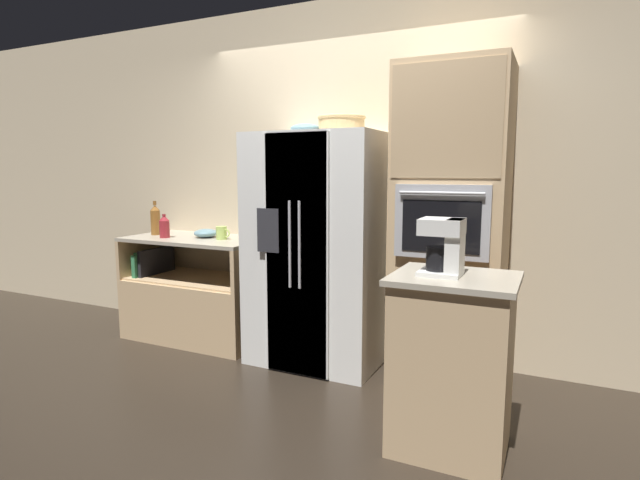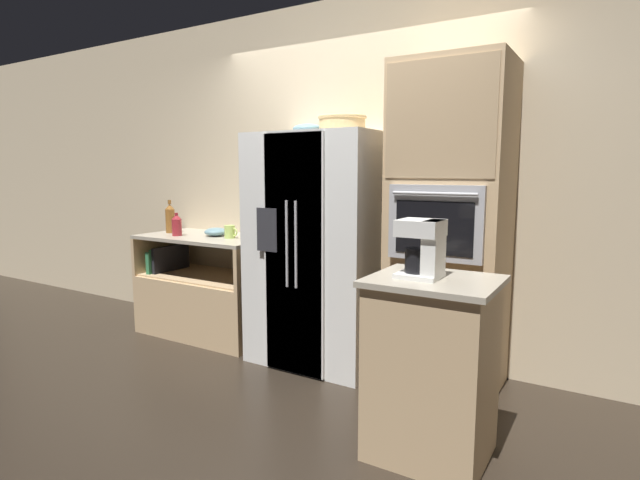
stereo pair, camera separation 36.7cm
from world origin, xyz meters
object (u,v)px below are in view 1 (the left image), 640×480
object	(u,v)px
mug	(222,233)
bottle_short	(155,220)
bottle_tall	(164,226)
coffee_maker	(446,245)
refrigerator	(318,249)
wicker_basket	(342,123)
mixing_bowl	(206,233)
wall_oven	(450,226)
fruit_bowl	(305,129)

from	to	relation	value
mug	bottle_short	bearing A→B (deg)	-179.77
bottle_tall	mug	xyz separation A→B (m)	(0.51, 0.12, -0.04)
coffee_maker	mug	bearing A→B (deg)	156.75
refrigerator	coffee_maker	world-z (taller)	refrigerator
wicker_basket	mixing_bowl	size ratio (longest dim) A/B	1.72
bottle_tall	bottle_short	world-z (taller)	bottle_short
bottle_short	coffee_maker	distance (m)	2.89
wicker_basket	bottle_tall	distance (m)	1.79
refrigerator	wicker_basket	size ratio (longest dim) A/B	4.95
wicker_basket	bottle_tall	xyz separation A→B (m)	(-1.59, -0.13, -0.81)
refrigerator	wall_oven	xyz separation A→B (m)	(0.97, 0.06, 0.22)
mug	coffee_maker	xyz separation A→B (m)	(2.03, -0.87, 0.14)
fruit_bowl	coffee_maker	bearing A→B (deg)	-35.34
fruit_bowl	refrigerator	bearing A→B (deg)	-10.41
fruit_bowl	coffee_maker	world-z (taller)	fruit_bowl
bottle_short	coffee_maker	size ratio (longest dim) A/B	1.05
refrigerator	bottle_tall	distance (m)	1.42
mug	mixing_bowl	xyz separation A→B (m)	(-0.20, 0.04, -0.02)
bottle_short	mug	bearing A→B (deg)	0.23
refrigerator	bottle_short	xyz separation A→B (m)	(-1.62, 0.01, 0.16)
bottle_short	coffee_maker	bearing A→B (deg)	-17.53
wall_oven	bottle_short	bearing A→B (deg)	-178.78
bottle_short	mixing_bowl	xyz separation A→B (m)	(0.52, 0.05, -0.10)
refrigerator	fruit_bowl	world-z (taller)	fruit_bowl
wicker_basket	fruit_bowl	world-z (taller)	wicker_basket
fruit_bowl	mug	world-z (taller)	fruit_bowl
bottle_tall	refrigerator	bearing A→B (deg)	4.43
wall_oven	bottle_tall	bearing A→B (deg)	-175.82
wall_oven	coffee_maker	size ratio (longest dim) A/B	7.44
mug	mixing_bowl	bearing A→B (deg)	167.56
bottle_short	fruit_bowl	bearing A→B (deg)	0.44
wicker_basket	mug	size ratio (longest dim) A/B	2.71
refrigerator	wicker_basket	xyz separation A→B (m)	(0.18, 0.02, 0.93)
fruit_bowl	coffee_maker	distance (m)	1.67
coffee_maker	wall_oven	bearing A→B (deg)	99.37
fruit_bowl	bottle_tall	xyz separation A→B (m)	(-1.30, -0.13, -0.79)
mug	mixing_bowl	distance (m)	0.21
wicker_basket	refrigerator	bearing A→B (deg)	-172.15
bottle_tall	mixing_bowl	distance (m)	0.36
wicker_basket	bottle_short	world-z (taller)	wicker_basket
wall_oven	mug	size ratio (longest dim) A/B	16.67
refrigerator	mixing_bowl	world-z (taller)	refrigerator
wall_oven	mug	distance (m)	1.88
fruit_bowl	bottle_tall	bearing A→B (deg)	-174.24
mug	coffee_maker	distance (m)	2.21
wicker_basket	bottle_short	xyz separation A→B (m)	(-1.80, -0.01, -0.78)
wicker_basket	coffee_maker	size ratio (longest dim) A/B	1.21
mixing_bowl	bottle_short	bearing A→B (deg)	-174.81
fruit_bowl	bottle_short	bearing A→B (deg)	-179.56
mug	mixing_bowl	size ratio (longest dim) A/B	0.64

